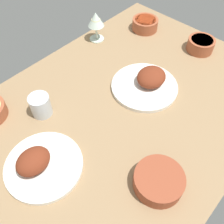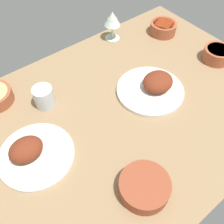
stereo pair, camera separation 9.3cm
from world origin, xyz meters
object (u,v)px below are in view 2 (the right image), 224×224
at_px(plate_near_viewer, 32,153).
at_px(water_tumbler, 44,97).
at_px(bowl_sauce, 163,28).
at_px(wine_glass, 112,20).
at_px(bowl_soup, 144,187).
at_px(bowl_onions, 217,54).
at_px(plate_center_main, 153,87).

relative_size(plate_near_viewer, water_tumbler, 2.99).
bearing_deg(plate_near_viewer, bowl_sauce, -164.32).
bearing_deg(wine_glass, plate_near_viewer, 30.13).
xyz_separation_m(bowl_sauce, bowl_soup, (0.62, 0.54, -0.00)).
height_order(bowl_sauce, bowl_soup, bowl_sauce).
bearing_deg(bowl_soup, bowl_onions, -159.45).
distance_m(bowl_sauce, water_tumbler, 0.69).
bearing_deg(plate_center_main, bowl_onions, 174.50).
distance_m(bowl_onions, water_tumbler, 0.77).
height_order(bowl_sauce, wine_glass, wine_glass).
xyz_separation_m(plate_near_viewer, bowl_onions, (-0.87, 0.06, 0.01)).
xyz_separation_m(plate_near_viewer, water_tumbler, (-0.14, -0.18, 0.02)).
bearing_deg(bowl_soup, bowl_sauce, -139.09).
bearing_deg(plate_near_viewer, bowl_soup, 123.83).
distance_m(wine_glass, water_tumbler, 0.50).
xyz_separation_m(plate_center_main, bowl_sauce, (-0.32, -0.26, 0.01)).
distance_m(plate_center_main, bowl_soup, 0.42).
relative_size(bowl_onions, bowl_soup, 0.79).
xyz_separation_m(bowl_sauce, wine_glass, (0.22, -0.12, 0.07)).
height_order(bowl_onions, wine_glass, wine_glass).
xyz_separation_m(plate_center_main, wine_glass, (-0.09, -0.38, 0.08)).
distance_m(plate_center_main, bowl_onions, 0.36).
distance_m(bowl_onions, wine_glass, 0.49).
distance_m(plate_near_viewer, bowl_onions, 0.87).
bearing_deg(water_tumbler, bowl_soup, 97.49).
height_order(plate_center_main, bowl_sauce, plate_center_main).
relative_size(plate_near_viewer, bowl_soup, 1.63).
bearing_deg(bowl_onions, plate_near_viewer, -3.85).
distance_m(plate_near_viewer, wine_glass, 0.70).
height_order(plate_near_viewer, bowl_sauce, plate_near_viewer).
relative_size(plate_center_main, wine_glass, 1.91).
distance_m(plate_center_main, wine_glass, 0.39).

